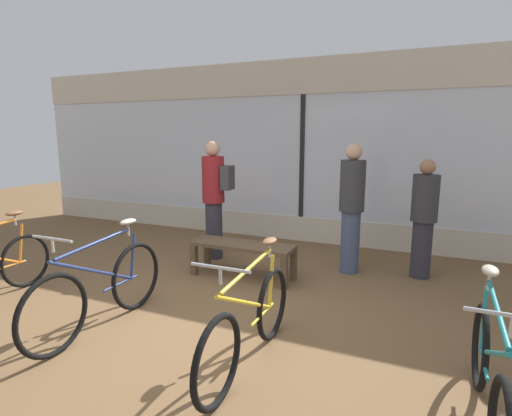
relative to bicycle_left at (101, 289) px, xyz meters
name	(u,v)px	position (x,y,z in m)	size (l,w,h in m)	color
ground_plane	(200,320)	(0.81, 0.52, -0.41)	(24.00, 24.00, 0.00)	brown
shop_back_wall	(303,151)	(0.81, 4.05, 1.23)	(12.00, 0.08, 3.20)	beige
bicycle_left	(101,289)	(0.00, 0.00, 0.00)	(0.46, 1.82, 1.06)	black
bicycle_right	(250,323)	(1.63, -0.01, -0.03)	(0.46, 1.74, 1.02)	black
bicycle_far_right	(489,377)	(3.35, -0.05, -0.04)	(0.46, 1.68, 1.01)	black
display_bench	(243,250)	(0.66, 1.88, -0.02)	(1.40, 0.44, 0.47)	brown
customer_near_rack	(424,217)	(2.87, 2.86, 0.43)	(0.46, 0.46, 1.60)	#2D2D38
customer_by_window	(352,205)	(1.95, 2.67, 0.55)	(0.41, 0.41, 1.80)	#424C6B
customer_mid_floor	(214,196)	(-0.11, 2.49, 0.58)	(0.50, 0.36, 1.82)	#2D2D38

